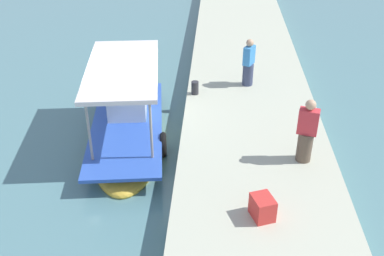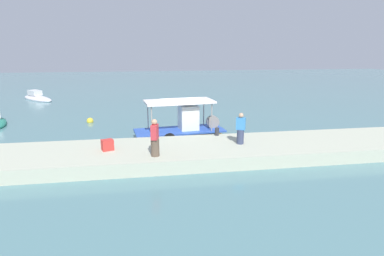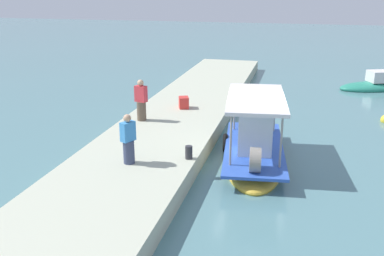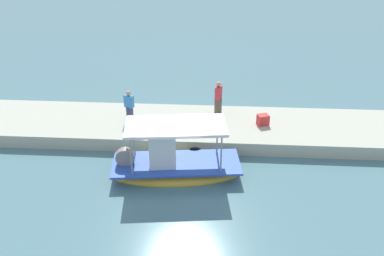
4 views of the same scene
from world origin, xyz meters
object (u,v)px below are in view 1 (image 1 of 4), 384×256
Objects in this scene: fisherman_by_crate at (306,134)px; cargo_crate at (262,207)px; mooring_bollard at (195,88)px; fisherman_near_bollard at (248,65)px; main_fishing_boat at (128,125)px.

fisherman_by_crate reaches higher than cargo_crate.
fisherman_by_crate is 4.74m from mooring_bollard.
fisherman_by_crate is at bearing -140.57° from mooring_bollard.
fisherman_near_bollard is 0.94× the size of fisherman_by_crate.
fisherman_near_bollard is (2.62, -3.71, 0.95)m from main_fishing_boat.
fisherman_near_bollard is at bearing -65.22° from mooring_bollard.
fisherman_by_crate reaches higher than mooring_bollard.
cargo_crate is (-4.09, -3.71, 0.47)m from main_fishing_boat.
main_fishing_boat is 5.36m from fisherman_by_crate.
main_fishing_boat is 2.69m from mooring_bollard.
main_fishing_boat is at bearing 125.21° from fisherman_near_bollard.
mooring_bollard is at bearing 16.64° from cargo_crate.
fisherman_near_bollard is 6.72m from cargo_crate.
cargo_crate reaches higher than mooring_bollard.
main_fishing_boat reaches higher than cargo_crate.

